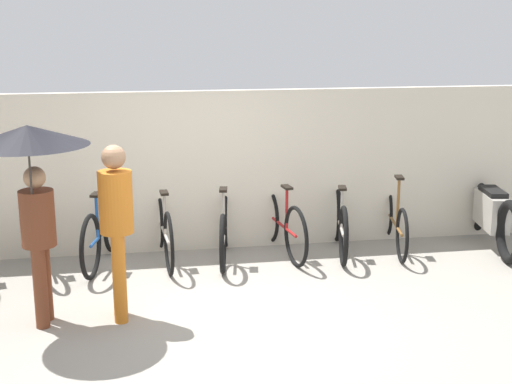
{
  "coord_description": "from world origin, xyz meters",
  "views": [
    {
      "loc": [
        -0.65,
        -6.39,
        2.85
      ],
      "look_at": [
        0.62,
        1.04,
        1.0
      ],
      "focal_mm": 50.0,
      "sensor_mm": 36.0,
      "label": 1
    }
  ],
  "objects_px": {
    "parked_bicycle_7": "(394,220)",
    "parked_bicycle_3": "(164,229)",
    "parked_bicycle_4": "(224,230)",
    "parked_bicycle_2": "(102,233)",
    "parked_bicycle_5": "(281,223)",
    "parked_bicycle_1": "(39,234)",
    "pedestrian_leading": "(31,166)",
    "motorcycle": "(491,214)",
    "parked_bicycle_6": "(340,223)",
    "pedestrian_center": "(116,219)"
  },
  "relations": [
    {
      "from": "parked_bicycle_7",
      "to": "parked_bicycle_3",
      "type": "bearing_deg",
      "value": 100.46
    },
    {
      "from": "parked_bicycle_7",
      "to": "parked_bicycle_4",
      "type": "bearing_deg",
      "value": 102.22
    },
    {
      "from": "parked_bicycle_2",
      "to": "parked_bicycle_5",
      "type": "distance_m",
      "value": 2.17
    },
    {
      "from": "parked_bicycle_2",
      "to": "parked_bicycle_4",
      "type": "xyz_separation_m",
      "value": [
        1.45,
        -0.05,
        -0.02
      ]
    },
    {
      "from": "parked_bicycle_1",
      "to": "parked_bicycle_7",
      "type": "height_order",
      "value": "parked_bicycle_7"
    },
    {
      "from": "pedestrian_leading",
      "to": "motorcycle",
      "type": "distance_m",
      "value": 5.71
    },
    {
      "from": "parked_bicycle_1",
      "to": "motorcycle",
      "type": "xyz_separation_m",
      "value": [
        5.59,
        -0.15,
        0.03
      ]
    },
    {
      "from": "pedestrian_leading",
      "to": "motorcycle",
      "type": "height_order",
      "value": "pedestrian_leading"
    },
    {
      "from": "parked_bicycle_5",
      "to": "parked_bicycle_6",
      "type": "relative_size",
      "value": 1.03
    },
    {
      "from": "parked_bicycle_6",
      "to": "parked_bicycle_7",
      "type": "height_order",
      "value": "parked_bicycle_7"
    },
    {
      "from": "parked_bicycle_6",
      "to": "pedestrian_center",
      "type": "bearing_deg",
      "value": 132.39
    },
    {
      "from": "parked_bicycle_6",
      "to": "motorcycle",
      "type": "xyz_separation_m",
      "value": [
        1.97,
        -0.07,
        0.05
      ]
    },
    {
      "from": "parked_bicycle_4",
      "to": "parked_bicycle_5",
      "type": "bearing_deg",
      "value": -73.92
    },
    {
      "from": "parked_bicycle_2",
      "to": "parked_bicycle_7",
      "type": "bearing_deg",
      "value": -77.27
    },
    {
      "from": "parked_bicycle_1",
      "to": "parked_bicycle_2",
      "type": "distance_m",
      "value": 0.73
    },
    {
      "from": "parked_bicycle_3",
      "to": "parked_bicycle_6",
      "type": "relative_size",
      "value": 1.05
    },
    {
      "from": "pedestrian_center",
      "to": "parked_bicycle_3",
      "type": "bearing_deg",
      "value": -109.41
    },
    {
      "from": "parked_bicycle_6",
      "to": "pedestrian_center",
      "type": "xyz_separation_m",
      "value": [
        -2.66,
        -1.6,
        0.63
      ]
    },
    {
      "from": "parked_bicycle_1",
      "to": "motorcycle",
      "type": "height_order",
      "value": "parked_bicycle_1"
    },
    {
      "from": "parked_bicycle_7",
      "to": "parked_bicycle_5",
      "type": "bearing_deg",
      "value": 99.55
    },
    {
      "from": "parked_bicycle_5",
      "to": "parked_bicycle_3",
      "type": "bearing_deg",
      "value": 82.64
    },
    {
      "from": "parked_bicycle_1",
      "to": "parked_bicycle_5",
      "type": "xyz_separation_m",
      "value": [
        2.89,
        0.0,
        -0.01
      ]
    },
    {
      "from": "parked_bicycle_4",
      "to": "parked_bicycle_6",
      "type": "bearing_deg",
      "value": -80.53
    },
    {
      "from": "pedestrian_center",
      "to": "motorcycle",
      "type": "relative_size",
      "value": 0.82
    },
    {
      "from": "parked_bicycle_5",
      "to": "pedestrian_center",
      "type": "xyz_separation_m",
      "value": [
        -1.94,
        -1.68,
        0.63
      ]
    },
    {
      "from": "parked_bicycle_1",
      "to": "parked_bicycle_7",
      "type": "bearing_deg",
      "value": -102.76
    },
    {
      "from": "pedestrian_leading",
      "to": "parked_bicycle_1",
      "type": "bearing_deg",
      "value": -77.01
    },
    {
      "from": "parked_bicycle_5",
      "to": "motorcycle",
      "type": "relative_size",
      "value": 0.81
    },
    {
      "from": "parked_bicycle_5",
      "to": "parked_bicycle_7",
      "type": "bearing_deg",
      "value": -99.19
    },
    {
      "from": "parked_bicycle_2",
      "to": "pedestrian_center",
      "type": "bearing_deg",
      "value": -159.44
    },
    {
      "from": "parked_bicycle_4",
      "to": "parked_bicycle_7",
      "type": "bearing_deg",
      "value": -79.25
    },
    {
      "from": "parked_bicycle_2",
      "to": "parked_bicycle_6",
      "type": "height_order",
      "value": "parked_bicycle_6"
    },
    {
      "from": "parked_bicycle_5",
      "to": "parked_bicycle_7",
      "type": "distance_m",
      "value": 1.45
    },
    {
      "from": "parked_bicycle_7",
      "to": "pedestrian_center",
      "type": "distance_m",
      "value": 3.82
    },
    {
      "from": "parked_bicycle_2",
      "to": "parked_bicycle_3",
      "type": "distance_m",
      "value": 0.72
    },
    {
      "from": "parked_bicycle_4",
      "to": "parked_bicycle_5",
      "type": "distance_m",
      "value": 0.73
    },
    {
      "from": "parked_bicycle_6",
      "to": "pedestrian_center",
      "type": "relative_size",
      "value": 0.97
    },
    {
      "from": "motorcycle",
      "to": "parked_bicycle_4",
      "type": "bearing_deg",
      "value": 98.0
    },
    {
      "from": "pedestrian_leading",
      "to": "parked_bicycle_5",
      "type": "bearing_deg",
      "value": -140.72
    },
    {
      "from": "parked_bicycle_3",
      "to": "pedestrian_center",
      "type": "relative_size",
      "value": 1.03
    },
    {
      "from": "parked_bicycle_7",
      "to": "motorcycle",
      "type": "relative_size",
      "value": 0.82
    },
    {
      "from": "parked_bicycle_1",
      "to": "parked_bicycle_6",
      "type": "height_order",
      "value": "parked_bicycle_6"
    },
    {
      "from": "parked_bicycle_6",
      "to": "pedestrian_leading",
      "type": "height_order",
      "value": "pedestrian_leading"
    },
    {
      "from": "parked_bicycle_2",
      "to": "parked_bicycle_6",
      "type": "bearing_deg",
      "value": -78.28
    },
    {
      "from": "parked_bicycle_2",
      "to": "parked_bicycle_7",
      "type": "xyz_separation_m",
      "value": [
        3.62,
        0.0,
        -0.03
      ]
    },
    {
      "from": "parked_bicycle_7",
      "to": "parked_bicycle_2",
      "type": "bearing_deg",
      "value": 100.76
    },
    {
      "from": "parked_bicycle_1",
      "to": "parked_bicycle_5",
      "type": "height_order",
      "value": "parked_bicycle_5"
    },
    {
      "from": "parked_bicycle_4",
      "to": "pedestrian_leading",
      "type": "relative_size",
      "value": 0.86
    },
    {
      "from": "parked_bicycle_1",
      "to": "parked_bicycle_6",
      "type": "bearing_deg",
      "value": -103.64
    },
    {
      "from": "parked_bicycle_3",
      "to": "motorcycle",
      "type": "relative_size",
      "value": 0.84
    }
  ]
}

